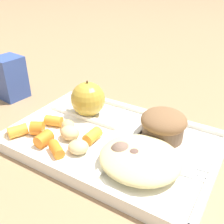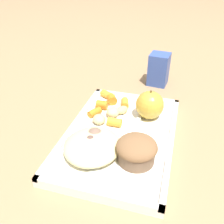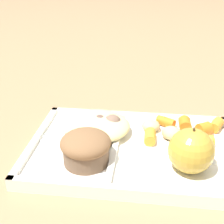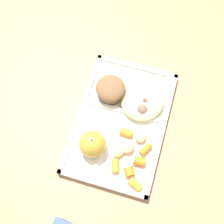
# 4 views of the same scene
# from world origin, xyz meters

# --- Properties ---
(ground) EXTENTS (6.00, 6.00, 0.00)m
(ground) POSITION_xyz_m (0.00, 0.00, 0.00)
(ground) COLOR #997551
(lunch_tray) EXTENTS (0.37, 0.25, 0.02)m
(lunch_tray) POSITION_xyz_m (-0.00, 0.00, 0.01)
(lunch_tray) COLOR white
(lunch_tray) RESTS_ON ground
(green_apple) EXTENTS (0.07, 0.07, 0.08)m
(green_apple) POSITION_xyz_m (-0.09, 0.05, 0.05)
(green_apple) COLOR #B79333
(green_apple) RESTS_ON lunch_tray
(bran_muffin) EXTENTS (0.08, 0.08, 0.05)m
(bran_muffin) POSITION_xyz_m (0.08, 0.05, 0.04)
(bran_muffin) COLOR brown
(bran_muffin) RESTS_ON lunch_tray
(carrot_slice_near_corner) EXTENTS (0.04, 0.03, 0.02)m
(carrot_slice_near_corner) POSITION_xyz_m (-0.06, -0.09, 0.02)
(carrot_slice_near_corner) COLOR orange
(carrot_slice_near_corner) RESTS_ON lunch_tray
(carrot_slice_center) EXTENTS (0.03, 0.03, 0.03)m
(carrot_slice_center) POSITION_xyz_m (-0.13, -0.06, 0.03)
(carrot_slice_center) COLOR orange
(carrot_slice_center) RESTS_ON lunch_tray
(carrot_slice_back) EXTENTS (0.02, 0.03, 0.02)m
(carrot_slice_back) POSITION_xyz_m (-0.10, -0.08, 0.03)
(carrot_slice_back) COLOR orange
(carrot_slice_back) RESTS_ON lunch_tray
(carrot_slice_small) EXTENTS (0.03, 0.04, 0.02)m
(carrot_slice_small) POSITION_xyz_m (-0.16, -0.08, 0.03)
(carrot_slice_small) COLOR orange
(carrot_slice_small) RESTS_ON lunch_tray
(carrot_slice_large) EXTENTS (0.04, 0.03, 0.02)m
(carrot_slice_large) POSITION_xyz_m (-0.12, -0.02, 0.02)
(carrot_slice_large) COLOR orange
(carrot_slice_large) RESTS_ON lunch_tray
(carrot_slice_diagonal) EXTENTS (0.02, 0.03, 0.02)m
(carrot_slice_diagonal) POSITION_xyz_m (-0.03, -0.02, 0.03)
(carrot_slice_diagonal) COLOR orange
(carrot_slice_diagonal) RESTS_ON lunch_tray
(potato_chunk_large) EXTENTS (0.04, 0.04, 0.02)m
(potato_chunk_large) POSITION_xyz_m (-0.07, -0.04, 0.03)
(potato_chunk_large) COLOR tan
(potato_chunk_large) RESTS_ON lunch_tray
(potato_chunk_wedge) EXTENTS (0.04, 0.04, 0.02)m
(potato_chunk_wedge) POSITION_xyz_m (-0.03, -0.06, 0.03)
(potato_chunk_wedge) COLOR tan
(potato_chunk_wedge) RESTS_ON lunch_tray
(potato_chunk_corner) EXTENTS (0.04, 0.04, 0.02)m
(potato_chunk_corner) POSITION_xyz_m (-0.09, -0.02, 0.02)
(potato_chunk_corner) COLOR tan
(potato_chunk_corner) RESTS_ON lunch_tray
(egg_noodle_pile) EXTENTS (0.13, 0.12, 0.03)m
(egg_noodle_pile) POSITION_xyz_m (0.08, -0.04, 0.03)
(egg_noodle_pile) COLOR #D6C684
(egg_noodle_pile) RESTS_ON lunch_tray
(meatball_side) EXTENTS (0.04, 0.04, 0.04)m
(meatball_side) POSITION_xyz_m (0.04, -0.05, 0.03)
(meatball_side) COLOR #755B4C
(meatball_side) RESTS_ON lunch_tray
(meatball_back) EXTENTS (0.03, 0.03, 0.03)m
(meatball_back) POSITION_xyz_m (0.11, -0.04, 0.03)
(meatball_back) COLOR #755B4C
(meatball_back) RESTS_ON lunch_tray
(meatball_center) EXTENTS (0.03, 0.03, 0.03)m
(meatball_center) POSITION_xyz_m (0.07, -0.05, 0.03)
(meatball_center) COLOR brown
(meatball_center) RESTS_ON lunch_tray
(plastic_fork) EXTENTS (0.16, 0.03, 0.00)m
(plastic_fork) POSITION_xyz_m (0.11, -0.02, 0.02)
(plastic_fork) COLOR silver
(plastic_fork) RESTS_ON lunch_tray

